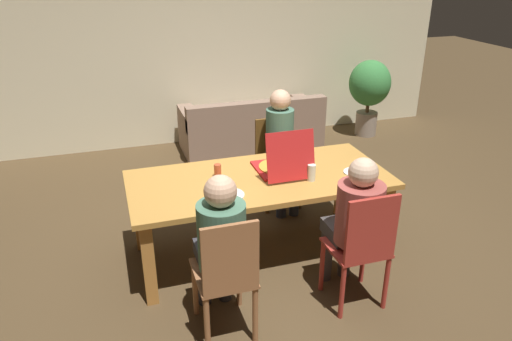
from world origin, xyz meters
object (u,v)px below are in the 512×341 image
Objects in this scene: dining_table at (260,187)px; person_0 at (281,142)px; couch at (251,130)px; plate_1 at (356,172)px; chair_0 at (277,159)px; person_2 at (220,239)px; drinking_glass_0 at (218,171)px; pizza_box_0 at (282,165)px; person_1 at (355,216)px; chair_2 at (227,274)px; chair_1 at (363,245)px; plate_0 at (228,195)px; potted_plant at (369,88)px; drinking_glass_1 at (311,173)px.

dining_table is 0.91m from person_0.
plate_1 is at bearing -87.17° from couch.
chair_0 is 0.76× the size of person_2.
drinking_glass_0 is (-0.82, -0.78, 0.32)m from chair_0.
plate_1 is at bearing -70.45° from person_0.
person_0 is 1.05m from drinking_glass_0.
person_1 is at bearing -72.28° from pizza_box_0.
person_1 is 1.22× the size of chair_2.
chair_1 is 3.39m from couch.
plate_1 is (0.81, -0.17, 0.10)m from dining_table.
person_1 is 0.98m from plate_0.
potted_plant is (1.99, 3.41, 0.15)m from chair_1.
drinking_glass_0 reaches higher than plate_0.
plate_0 is (-0.82, -1.14, 0.26)m from chair_0.
pizza_box_0 is at bearing -6.12° from drinking_glass_0.
potted_plant is (1.99, 3.26, -0.00)m from person_1.
person_1 reaches higher than chair_1.
person_1 is at bearing -90.00° from chair_0.
person_0 reaches higher than drinking_glass_0.
potted_plant reaches higher than chair_1.
chair_0 is 0.83× the size of potted_plant.
drinking_glass_0 is at bearing 173.88° from pizza_box_0.
dining_table is 0.43m from plate_0.
drinking_glass_0 is at bearing 132.56° from person_1.
chair_1 is 3.86× the size of plate_0.
pizza_box_0 is 2.42× the size of plate_1.
person_0 is at bearing 57.77° from dining_table.
person_1 is 1.02m from person_2.
dining_table is 0.95m from person_2.
couch is at bearing 66.48° from drinking_glass_0.
person_2 is at bearing -123.39° from person_0.
chair_2 is 0.88× the size of potted_plant.
person_0 is 1.70m from chair_1.
potted_plant is at bearing 47.34° from person_2.
person_1 is at bearing -58.23° from dining_table.
dining_table is at bearing -134.86° from potted_plant.
person_0 reaches higher than drinking_glass_1.
person_0 is at bearing 109.55° from plate_1.
couch is (0.20, 1.55, -0.21)m from chair_0.
drinking_glass_0 is at bearing 157.57° from drinking_glass_1.
person_2 is (-1.02, 0.14, 0.16)m from chair_1.
drinking_glass_1 is 2.71m from couch.
couch is 1.69× the size of potted_plant.
person_2 is at bearing -147.36° from drinking_glass_1.
person_1 is at bearing -47.44° from drinking_glass_0.
drinking_glass_0 is (-1.15, 0.28, 0.05)m from plate_1.
couch is (0.47, 2.40, -0.53)m from pizza_box_0.
chair_0 reaches higher than dining_table.
drinking_glass_1 is (-0.09, -1.08, 0.33)m from chair_0.
drinking_glass_1 reaches higher than plate_1.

